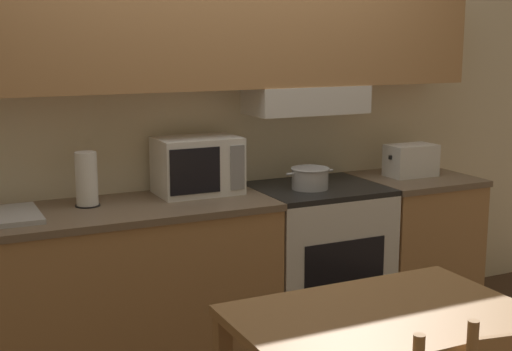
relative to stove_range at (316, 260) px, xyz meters
The scene contains 10 objects.
ground_plane 0.78m from the stove_range, 151.06° to the left, with size 16.00×16.00×0.00m, color #4C3828.
wall_back 1.21m from the stove_range, 155.70° to the left, with size 5.55×0.38×2.55m.
lower_counter_main 1.26m from the stove_range, behind, with size 1.78×0.64×0.89m.
lower_counter_right_stub 0.70m from the stove_range, ahead, with size 0.66×0.64×0.89m.
stove_range is the anchor object (origin of this frame).
cooking_pot 0.52m from the stove_range, 150.79° to the right, with size 0.30×0.22×0.12m.
microwave 0.92m from the stove_range, behind, with size 0.45×0.31×0.31m.
toaster 0.87m from the stove_range, ahead, with size 0.31×0.18×0.20m.
paper_towel_roll 1.43m from the stove_range, behind, with size 0.13×0.13×0.28m.
dining_table 1.64m from the stove_range, 112.32° to the right, with size 1.05×0.66×0.77m.
Camera 1 is at (-1.49, -3.77, 1.73)m, focal length 50.00 mm.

